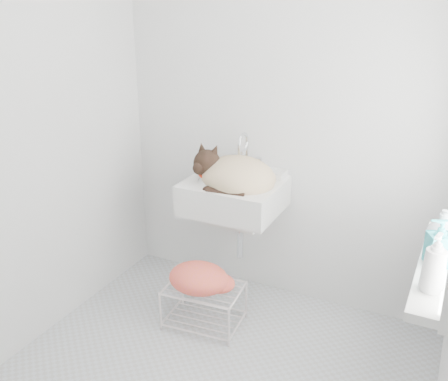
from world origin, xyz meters
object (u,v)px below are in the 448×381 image
at_px(bottle_c, 439,249).
at_px(wire_rack, 204,303).
at_px(bottle_b, 436,264).
at_px(cat, 234,176).
at_px(bottle_a, 430,291).
at_px(sink, 234,181).

bearing_deg(bottle_c, wire_rack, 177.49).
bearing_deg(wire_rack, bottle_b, -9.67).
distance_m(cat, bottle_b, 1.32).
bearing_deg(bottle_a, cat, 147.69).
height_order(cat, bottle_c, cat).
xyz_separation_m(sink, bottle_b, (1.22, -0.55, 0.00)).
xyz_separation_m(cat, bottle_a, (1.21, -0.77, -0.04)).
bearing_deg(bottle_a, bottle_c, 90.00).
height_order(cat, bottle_b, cat).
bearing_deg(sink, bottle_b, -24.31).
relative_size(wire_rack, bottle_c, 2.35).
relative_size(bottle_a, bottle_b, 0.99).
relative_size(cat, bottle_c, 2.78).
distance_m(bottle_b, bottle_c, 0.16).
bearing_deg(wire_rack, bottle_c, -2.51).
bearing_deg(bottle_a, sink, 147.31).
relative_size(sink, wire_rack, 1.31).
distance_m(sink, bottle_c, 1.28).
bearing_deg(bottle_c, cat, 162.85).
bearing_deg(cat, wire_rack, -90.18).
xyz_separation_m(wire_rack, bottle_b, (1.26, -0.22, 0.70)).
xyz_separation_m(bottle_b, bottle_c, (0.00, 0.16, 0.00)).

